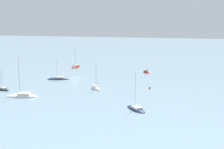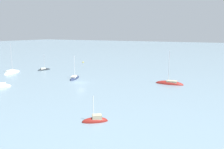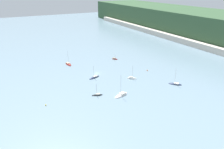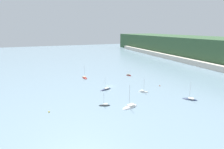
% 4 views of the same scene
% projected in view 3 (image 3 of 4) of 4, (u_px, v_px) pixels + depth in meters
% --- Properties ---
extents(ground_plane, '(600.00, 600.00, 0.00)m').
position_uv_depth(ground_plane, '(97.00, 73.00, 137.57)').
color(ground_plane, slate).
extents(shore_town_strip, '(393.85, 6.00, 5.11)m').
position_uv_depth(shore_town_strip, '(211.00, 48.00, 181.82)').
color(shore_town_strip, beige).
rests_on(shore_town_strip, ground_plane).
extents(sailboat_0, '(4.96, 5.60, 9.26)m').
position_uv_depth(sailboat_0, '(132.00, 78.00, 129.79)').
color(sailboat_0, white).
rests_on(sailboat_0, ground_plane).
extents(sailboat_1, '(3.17, 5.77, 7.00)m').
position_uv_depth(sailboat_1, '(97.00, 95.00, 110.31)').
color(sailboat_1, black).
rests_on(sailboat_1, ground_plane).
extents(sailboat_2, '(4.56, 8.09, 8.38)m').
position_uv_depth(sailboat_2, '(94.00, 78.00, 131.18)').
color(sailboat_2, '#232D4C').
rests_on(sailboat_2, ground_plane).
extents(sailboat_3, '(7.01, 6.84, 10.09)m').
position_uv_depth(sailboat_3, '(175.00, 84.00, 122.43)').
color(sailboat_3, '#232D4C').
rests_on(sailboat_3, ground_plane).
extents(sailboat_4, '(5.71, 9.44, 12.16)m').
position_uv_depth(sailboat_4, '(121.00, 95.00, 110.15)').
color(sailboat_4, silver).
rests_on(sailboat_4, ground_plane).
extents(sailboat_5, '(4.61, 4.02, 5.46)m').
position_uv_depth(sailboat_5, '(115.00, 59.00, 163.47)').
color(sailboat_5, maroon).
rests_on(sailboat_5, ground_plane).
extents(sailboat_6, '(8.39, 3.24, 10.99)m').
position_uv_depth(sailboat_6, '(68.00, 64.00, 152.96)').
color(sailboat_6, maroon).
rests_on(sailboat_6, ground_plane).
extents(mooring_buoy_0, '(0.60, 0.60, 0.60)m').
position_uv_depth(mooring_buoy_0, '(46.00, 105.00, 100.92)').
color(mooring_buoy_0, yellow).
rests_on(mooring_buoy_0, ground_plane).
extents(mooring_buoy_1, '(0.67, 0.67, 0.67)m').
position_uv_depth(mooring_buoy_1, '(147.00, 70.00, 141.58)').
color(mooring_buoy_1, orange).
rests_on(mooring_buoy_1, ground_plane).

